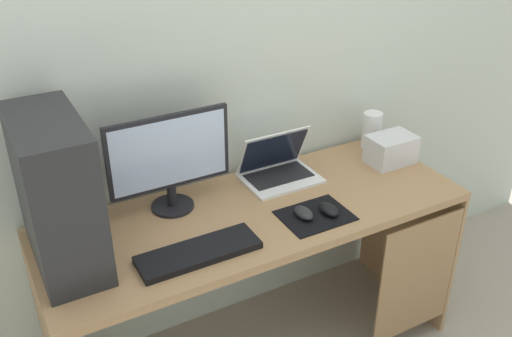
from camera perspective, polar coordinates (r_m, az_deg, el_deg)
The scene contains 11 objects.
wall_back at distance 2.24m, azimuth -4.24°, elevation 12.24°, with size 4.00×0.05×2.60m.
desk at distance 2.27m, azimuth 0.60°, elevation -7.09°, with size 1.64×0.60×0.75m.
pc_tower at distance 1.91m, azimuth -19.14°, elevation -2.35°, with size 0.21×0.44×0.51m, color #232326.
monitor at distance 2.12m, azimuth -8.57°, elevation 0.89°, with size 0.47×0.16×0.39m.
laptop at distance 2.39m, azimuth 2.20°, elevation -0.03°, with size 0.31×0.23×0.20m.
speaker at distance 2.67m, azimuth 11.41°, elevation 3.75°, with size 0.09×0.09×0.17m, color white.
projector at distance 2.56m, azimuth 13.24°, elevation 1.87°, with size 0.20×0.14×0.13m, color silver.
keyboard at distance 1.96m, azimuth -5.72°, elevation -8.28°, with size 0.42×0.14×0.02m, color black.
mousepad at distance 2.16m, azimuth 5.89°, elevation -4.66°, with size 0.26×0.20×0.01m, color black.
mouse_left at distance 2.14m, azimuth 4.77°, elevation -4.43°, with size 0.06×0.10×0.03m, color #232326.
mouse_right at distance 2.17m, azimuth 7.24°, elevation -4.06°, with size 0.06×0.10×0.03m, color black.
Camera 1 is at (-0.88, -1.61, 1.93)m, focal length 40.29 mm.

